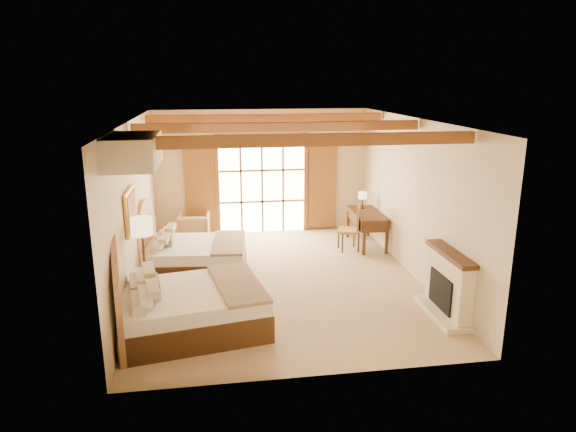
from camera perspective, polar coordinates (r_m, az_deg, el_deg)
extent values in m
plane|color=tan|center=(10.47, -0.85, -7.13)|extent=(7.00, 7.00, 0.00)
plane|color=beige|center=(13.38, -2.94, 4.91)|extent=(5.50, 0.00, 5.50)
plane|color=beige|center=(10.00, -16.71, 0.78)|extent=(0.00, 7.00, 7.00)
plane|color=beige|center=(10.69, 13.88, 1.89)|extent=(0.00, 7.00, 7.00)
plane|color=#B07837|center=(9.72, -0.93, 10.61)|extent=(7.00, 7.00, 0.00)
cube|color=white|center=(13.41, -2.90, 3.41)|extent=(2.20, 0.02, 2.50)
cube|color=brown|center=(13.32, -9.76, 3.13)|extent=(0.75, 0.06, 2.40)
cube|color=brown|center=(13.63, 3.83, 3.59)|extent=(0.75, 0.06, 2.40)
cube|color=beige|center=(9.21, 17.43, -7.36)|extent=(0.25, 1.30, 1.10)
cube|color=black|center=(9.22, 16.98, -7.98)|extent=(0.18, 0.80, 0.60)
cube|color=beige|center=(9.37, 16.68, -10.25)|extent=(0.45, 1.40, 0.10)
cube|color=#432D14|center=(9.01, 17.65, -4.01)|extent=(0.30, 1.40, 0.08)
cube|color=gold|center=(9.23, -17.14, 0.56)|extent=(0.05, 0.95, 0.75)
cube|color=#B86F3E|center=(9.23, -16.95, 0.57)|extent=(0.02, 0.82, 0.62)
cube|color=beige|center=(7.75, -16.82, 6.96)|extent=(0.70, 1.40, 0.45)
cube|color=#432D14|center=(8.60, -10.70, -10.96)|extent=(2.56, 2.11, 0.45)
cube|color=white|center=(8.45, -10.82, -8.84)|extent=(2.51, 2.07, 0.25)
cube|color=#947158|center=(8.40, -5.49, -7.79)|extent=(0.99, 1.86, 0.06)
cube|color=gray|center=(8.39, -14.56, -7.33)|extent=(0.21, 0.49, 0.27)
cube|color=#432D14|center=(10.99, -10.25, -5.14)|extent=(2.23, 1.78, 0.41)
cube|color=white|center=(10.89, -10.33, -3.58)|extent=(2.19, 1.74, 0.22)
cube|color=#947158|center=(10.85, -6.59, -2.82)|extent=(0.78, 1.67, 0.05)
cube|color=gray|center=(10.85, -12.94, -2.49)|extent=(0.16, 0.44, 0.25)
cube|color=#432D14|center=(9.50, -15.33, -8.29)|extent=(0.59, 0.59, 0.55)
cylinder|color=#362318|center=(9.51, -15.29, -10.00)|extent=(0.24, 0.24, 0.03)
cylinder|color=#362318|center=(9.23, -15.61, -5.87)|extent=(0.04, 0.04, 1.44)
cylinder|color=beige|center=(8.98, -15.96, -1.11)|extent=(0.36, 0.36, 0.30)
imported|color=tan|center=(13.02, -10.39, -1.25)|extent=(0.79, 0.81, 0.70)
cube|color=tan|center=(12.30, -7.03, -2.86)|extent=(0.59, 0.59, 0.38)
cube|color=#432D14|center=(12.53, 8.79, 0.28)|extent=(0.73, 1.55, 0.05)
cube|color=#432D14|center=(12.57, 8.76, -0.35)|extent=(0.70, 1.51, 0.24)
cube|color=olive|center=(12.17, 6.76, -1.61)|extent=(0.62, 0.62, 0.06)
cube|color=olive|center=(12.14, 7.78, -0.11)|extent=(0.21, 0.47, 0.59)
cylinder|color=#362318|center=(12.91, 8.25, 0.91)|extent=(0.12, 0.12, 0.02)
cylinder|color=#362318|center=(12.88, 8.27, 1.54)|extent=(0.02, 0.02, 0.29)
cylinder|color=beige|center=(12.84, 8.30, 2.30)|extent=(0.21, 0.21, 0.17)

